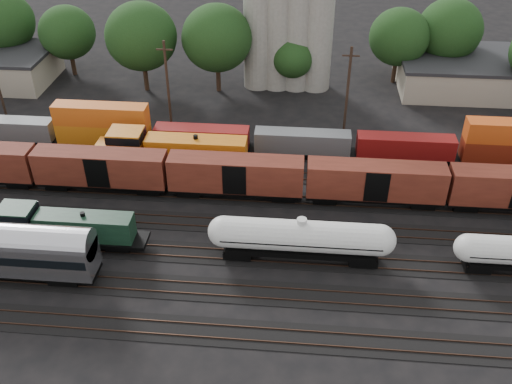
# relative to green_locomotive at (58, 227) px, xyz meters

# --- Properties ---
(ground) EXTENTS (600.00, 600.00, 0.00)m
(ground) POSITION_rel_green_locomotive_xyz_m (17.53, 5.00, -2.45)
(ground) COLOR black
(tracks) EXTENTS (180.00, 33.20, 0.20)m
(tracks) POSITION_rel_green_locomotive_xyz_m (17.53, 5.00, -2.40)
(tracks) COLOR black
(tracks) RESTS_ON ground
(green_locomotive) EXTENTS (16.13, 2.85, 4.27)m
(green_locomotive) POSITION_rel_green_locomotive_xyz_m (0.00, 0.00, 0.00)
(green_locomotive) COLOR black
(green_locomotive) RESTS_ON ground
(tank_car_a) EXTENTS (18.10, 3.24, 4.74)m
(tank_car_a) POSITION_rel_green_locomotive_xyz_m (24.21, 0.00, 0.36)
(tank_car_a) COLOR silver
(tank_car_a) RESTS_ON ground
(orange_locomotive) EXTENTS (19.99, 3.33, 5.00)m
(orange_locomotive) POSITION_rel_green_locomotive_xyz_m (7.98, 15.00, 0.38)
(orange_locomotive) COLOR black
(orange_locomotive) RESTS_ON ground
(boxcar_string) EXTENTS (153.60, 2.90, 4.20)m
(boxcar_string) POSITION_rel_green_locomotive_xyz_m (9.01, 10.00, 0.67)
(boxcar_string) COLOR black
(boxcar_string) RESTS_ON ground
(container_wall) EXTENTS (160.00, 2.60, 5.80)m
(container_wall) POSITION_rel_green_locomotive_xyz_m (19.52, 20.00, -0.08)
(container_wall) COLOR black
(container_wall) RESTS_ON ground
(grain_silo) EXTENTS (13.40, 5.00, 29.00)m
(grain_silo) POSITION_rel_green_locomotive_xyz_m (20.81, 41.00, 8.81)
(grain_silo) COLOR gray
(grain_silo) RESTS_ON ground
(industrial_sheds) EXTENTS (119.38, 17.26, 5.10)m
(industrial_sheds) POSITION_rel_green_locomotive_xyz_m (24.16, 40.25, 0.11)
(industrial_sheds) COLOR #9E937F
(industrial_sheds) RESTS_ON ground
(tree_band) EXTENTS (163.05, 20.53, 14.47)m
(tree_band) POSITION_rel_green_locomotive_xyz_m (9.36, 40.97, 5.48)
(tree_band) COLOR black
(tree_band) RESTS_ON ground
(utility_poles) EXTENTS (122.20, 0.36, 12.00)m
(utility_poles) POSITION_rel_green_locomotive_xyz_m (17.53, 27.00, 3.76)
(utility_poles) COLOR black
(utility_poles) RESTS_ON ground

